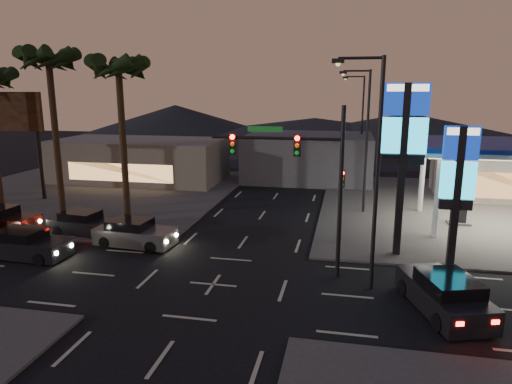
% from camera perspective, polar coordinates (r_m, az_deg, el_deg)
% --- Properties ---
extents(ground, '(140.00, 140.00, 0.00)m').
position_cam_1_polar(ground, '(21.24, -5.38, -11.44)').
color(ground, black).
rests_on(ground, ground).
extents(corner_lot_ne, '(24.00, 24.00, 0.12)m').
position_cam_1_polar(corner_lot_ne, '(37.02, 27.20, -2.19)').
color(corner_lot_ne, '#47443F').
rests_on(corner_lot_ne, ground).
extents(corner_lot_nw, '(24.00, 24.00, 0.12)m').
position_cam_1_polar(corner_lot_nw, '(41.70, -20.27, -0.03)').
color(corner_lot_nw, '#47443F').
rests_on(corner_lot_nw, ground).
extents(convenience_store, '(10.00, 6.00, 4.00)m').
position_cam_1_polar(convenience_store, '(41.91, 28.32, 2.00)').
color(convenience_store, '#726B5B').
rests_on(convenience_store, ground).
extents(pylon_sign_tall, '(2.20, 0.35, 9.00)m').
position_cam_1_polar(pylon_sign_tall, '(24.28, 18.05, 6.71)').
color(pylon_sign_tall, black).
rests_on(pylon_sign_tall, ground).
extents(pylon_sign_short, '(1.60, 0.35, 7.00)m').
position_cam_1_polar(pylon_sign_short, '(23.95, 23.97, 1.96)').
color(pylon_sign_short, black).
rests_on(pylon_sign_short, ground).
extents(traffic_signal_mast, '(6.10, 0.39, 8.00)m').
position_cam_1_polar(traffic_signal_mast, '(20.89, 5.85, 3.16)').
color(traffic_signal_mast, black).
rests_on(traffic_signal_mast, ground).
extents(pedestal_signal, '(0.32, 0.39, 4.30)m').
position_cam_1_polar(pedestal_signal, '(26.14, 10.64, -0.22)').
color(pedestal_signal, black).
rests_on(pedestal_signal, ground).
extents(streetlight_near, '(2.14, 0.25, 10.00)m').
position_cam_1_polar(streetlight_near, '(19.77, 14.39, 3.73)').
color(streetlight_near, black).
rests_on(streetlight_near, ground).
extents(streetlight_mid, '(2.14, 0.25, 10.00)m').
position_cam_1_polar(streetlight_mid, '(32.67, 13.36, 7.17)').
color(streetlight_mid, black).
rests_on(streetlight_mid, ground).
extents(streetlight_far, '(2.14, 0.25, 10.00)m').
position_cam_1_polar(streetlight_far, '(46.63, 12.89, 8.73)').
color(streetlight_far, black).
rests_on(streetlight_far, ground).
extents(palm_a, '(4.41, 4.41, 10.86)m').
position_cam_1_polar(palm_a, '(31.68, -16.76, 13.54)').
color(palm_a, black).
rests_on(palm_a, ground).
extents(palm_b, '(4.41, 4.41, 11.46)m').
position_cam_1_polar(palm_b, '(34.31, -24.43, 13.77)').
color(palm_b, black).
rests_on(palm_b, ground).
extents(billboard, '(6.00, 0.30, 8.50)m').
position_cam_1_polar(billboard, '(41.09, -28.55, 7.91)').
color(billboard, black).
rests_on(billboard, ground).
extents(building_far_west, '(16.00, 8.00, 4.00)m').
position_cam_1_polar(building_far_west, '(45.57, -14.38, 3.87)').
color(building_far_west, '#726B5B').
rests_on(building_far_west, ground).
extents(building_far_mid, '(12.00, 9.00, 4.40)m').
position_cam_1_polar(building_far_mid, '(45.14, 6.61, 4.36)').
color(building_far_mid, '#4C4C51').
rests_on(building_far_mid, ground).
extents(hill_left, '(40.00, 40.00, 6.00)m').
position_cam_1_polar(hill_left, '(84.52, -10.00, 8.63)').
color(hill_left, black).
rests_on(hill_left, ground).
extents(hill_right, '(50.00, 50.00, 5.00)m').
position_cam_1_polar(hill_right, '(79.30, 18.31, 7.57)').
color(hill_right, black).
rests_on(hill_right, ground).
extents(hill_center, '(60.00, 60.00, 4.00)m').
position_cam_1_polar(hill_center, '(79.01, 7.33, 7.72)').
color(hill_center, black).
rests_on(hill_center, ground).
extents(car_lane_a_front, '(4.68, 2.11, 1.50)m').
position_cam_1_polar(car_lane_a_front, '(27.03, -26.85, -5.87)').
color(car_lane_a_front, black).
rests_on(car_lane_a_front, ground).
extents(car_lane_b_front, '(4.73, 2.26, 1.50)m').
position_cam_1_polar(car_lane_b_front, '(26.83, -14.98, -5.03)').
color(car_lane_b_front, '#504F52').
rests_on(car_lane_b_front, ground).
extents(car_lane_b_mid, '(4.50, 2.24, 1.42)m').
position_cam_1_polar(car_lane_b_mid, '(29.82, -20.68, -3.72)').
color(car_lane_b_mid, black).
rests_on(car_lane_b_mid, ground).
extents(suv_station, '(3.32, 5.14, 1.60)m').
position_cam_1_polar(suv_station, '(19.93, 22.48, -11.74)').
color(suv_station, black).
rests_on(suv_station, ground).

